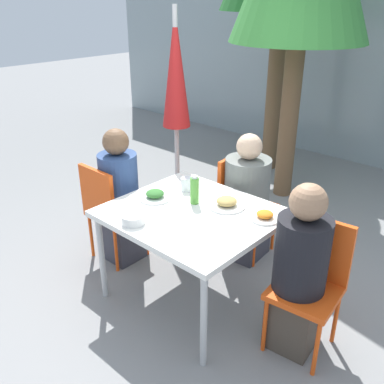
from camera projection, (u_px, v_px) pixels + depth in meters
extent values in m
plane|color=gray|center=(192.00, 296.00, 3.29)|extent=(24.00, 24.00, 0.00)
cube|color=white|center=(192.00, 214.00, 2.99)|extent=(1.12, 1.01, 0.04)
cylinder|color=#B7B7B7|center=(102.00, 257.00, 3.16)|extent=(0.04, 0.04, 0.70)
cylinder|color=#B7B7B7|center=(204.00, 321.00, 2.55)|extent=(0.04, 0.04, 0.70)
cylinder|color=#B7B7B7|center=(184.00, 216.00, 3.75)|extent=(0.04, 0.04, 0.70)
cylinder|color=#B7B7B7|center=(283.00, 259.00, 3.14)|extent=(0.04, 0.04, 0.70)
cube|color=#E54C14|center=(117.00, 212.00, 3.63)|extent=(0.40, 0.40, 0.04)
cube|color=#E54C14|center=(97.00, 194.00, 3.41)|extent=(0.40, 0.04, 0.42)
cylinder|color=#E54C14|center=(122.00, 221.00, 3.95)|extent=(0.03, 0.03, 0.41)
cylinder|color=#E54C14|center=(147.00, 234.00, 3.74)|extent=(0.03, 0.03, 0.41)
cylinder|color=#E54C14|center=(91.00, 235.00, 3.72)|extent=(0.03, 0.03, 0.41)
cylinder|color=#E54C14|center=(116.00, 250.00, 3.51)|extent=(0.03, 0.03, 0.41)
cube|color=#383842|center=(123.00, 235.00, 3.69)|extent=(0.29, 0.29, 0.45)
cylinder|color=navy|center=(119.00, 184.00, 3.49)|extent=(0.32, 0.32, 0.51)
sphere|color=brown|center=(115.00, 142.00, 3.34)|extent=(0.21, 0.21, 0.21)
cube|color=#E54C14|center=(305.00, 292.00, 2.65)|extent=(0.44, 0.44, 0.04)
cube|color=#E54C14|center=(320.00, 248.00, 2.69)|extent=(0.40, 0.08, 0.42)
cylinder|color=#E54C14|center=(316.00, 349.00, 2.53)|extent=(0.03, 0.03, 0.41)
cylinder|color=#E54C14|center=(265.00, 325.00, 2.71)|extent=(0.03, 0.03, 0.41)
cylinder|color=#E54C14|center=(336.00, 317.00, 2.78)|extent=(0.03, 0.03, 0.41)
cylinder|color=#E54C14|center=(287.00, 297.00, 2.96)|extent=(0.03, 0.03, 0.41)
cube|color=#473D33|center=(294.00, 315.00, 2.77)|extent=(0.33, 0.33, 0.45)
cylinder|color=black|center=(302.00, 254.00, 2.57)|extent=(0.33, 0.33, 0.48)
sphere|color=#9E7556|center=(308.00, 202.00, 2.42)|extent=(0.22, 0.22, 0.22)
cube|color=#E54C14|center=(249.00, 208.00, 3.69)|extent=(0.43, 0.43, 0.04)
cube|color=#E54C14|center=(232.00, 179.00, 3.69)|extent=(0.07, 0.40, 0.42)
cylinder|color=#E54C14|center=(273.00, 229.00, 3.82)|extent=(0.03, 0.03, 0.41)
cylinder|color=#E54C14|center=(254.00, 245.00, 3.57)|extent=(0.03, 0.03, 0.41)
cylinder|color=#E54C14|center=(241.00, 218.00, 4.00)|extent=(0.03, 0.03, 0.41)
cylinder|color=#E54C14|center=(221.00, 233.00, 3.76)|extent=(0.03, 0.03, 0.41)
cube|color=#383842|center=(244.00, 231.00, 3.74)|extent=(0.37, 0.37, 0.45)
cylinder|color=slate|center=(247.00, 184.00, 3.55)|extent=(0.38, 0.38, 0.45)
sphere|color=beige|center=(249.00, 147.00, 3.41)|extent=(0.21, 0.21, 0.21)
cylinder|color=#333333|center=(178.00, 218.00, 4.38)|extent=(0.36, 0.36, 0.05)
cylinder|color=#BCBCBC|center=(177.00, 124.00, 3.96)|extent=(0.04, 0.04, 2.04)
cone|color=red|center=(176.00, 68.00, 3.75)|extent=(0.26, 0.26, 1.04)
cylinder|color=white|center=(155.00, 198.00, 3.17)|extent=(0.24, 0.24, 0.01)
ellipsoid|color=#33702D|center=(155.00, 194.00, 3.15)|extent=(0.13, 0.13, 0.05)
cylinder|color=white|center=(265.00, 218.00, 2.88)|extent=(0.21, 0.21, 0.01)
ellipsoid|color=orange|center=(265.00, 214.00, 2.87)|extent=(0.11, 0.11, 0.05)
cylinder|color=white|center=(227.00, 206.00, 3.05)|extent=(0.26, 0.26, 0.01)
ellipsoid|color=tan|center=(227.00, 201.00, 3.03)|extent=(0.15, 0.15, 0.06)
cylinder|color=#51A338|center=(195.00, 191.00, 3.06)|extent=(0.06, 0.06, 0.20)
cylinder|color=white|center=(195.00, 177.00, 3.02)|extent=(0.04, 0.04, 0.02)
cylinder|color=white|center=(186.00, 184.00, 3.28)|extent=(0.08, 0.08, 0.10)
cylinder|color=white|center=(133.00, 219.00, 2.82)|extent=(0.16, 0.16, 0.06)
cylinder|color=brown|center=(274.00, 94.00, 5.35)|extent=(0.20, 0.20, 1.94)
cylinder|color=brown|center=(289.00, 123.00, 4.65)|extent=(0.20, 0.20, 1.68)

